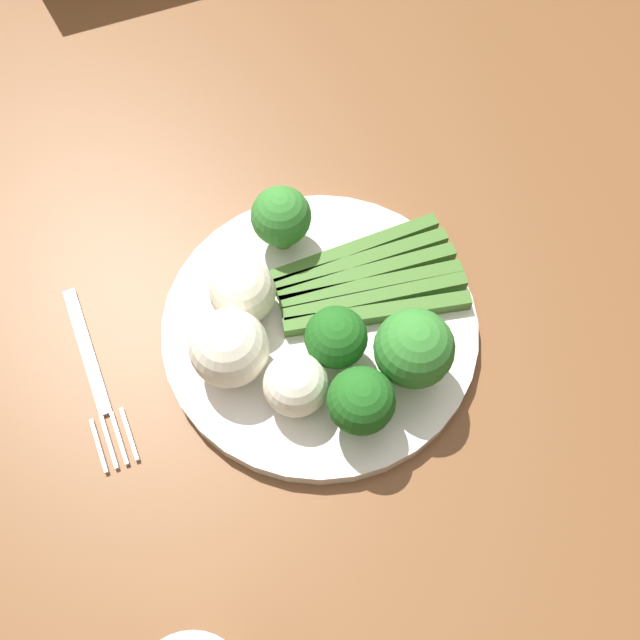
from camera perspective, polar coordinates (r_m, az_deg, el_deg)
ground_plane at (r=1.28m, az=-3.45°, el=-15.75°), size 6.00×6.00×0.02m
dining_table at (r=0.68m, az=-6.34°, el=-4.89°), size 1.29×0.96×0.72m
chair at (r=1.16m, az=-9.80°, el=21.65°), size 0.47×0.47×0.87m
plate at (r=0.58m, az=0.00°, el=-0.57°), size 0.26×0.26×0.01m
asparagus_bundle at (r=0.59m, az=3.87°, el=3.17°), size 0.16×0.09×0.01m
broccoli_back at (r=0.52m, az=7.57°, el=-2.36°), size 0.06×0.06×0.07m
broccoli_left at (r=0.51m, az=3.32°, el=-6.55°), size 0.05×0.05×0.06m
broccoli_right at (r=0.58m, az=-3.15°, el=8.28°), size 0.05×0.05×0.06m
broccoli_outer_edge at (r=0.53m, az=1.30°, el=-1.47°), size 0.05×0.05×0.06m
cauliflower_front at (r=0.52m, az=-1.97°, el=-5.21°), size 0.05×0.05×0.05m
cauliflower_edge at (r=0.56m, az=-6.26°, el=2.27°), size 0.05×0.05×0.05m
cauliflower_mid at (r=0.53m, az=-7.62°, el=-2.32°), size 0.06×0.06×0.06m
fork at (r=0.59m, az=-17.66°, el=-4.39°), size 0.05×0.17×0.00m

